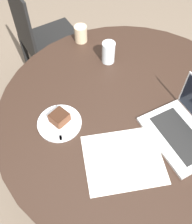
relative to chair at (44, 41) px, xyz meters
name	(u,v)px	position (x,y,z in m)	size (l,w,h in m)	color
ground_plane	(120,168)	(-0.05, 0.98, -0.49)	(12.00, 12.00, 0.00)	#6B5B4C
dining_table	(129,123)	(-0.05, 0.98, 0.10)	(1.36, 1.36, 0.72)	black
chair	(44,41)	(0.00, 0.00, 0.00)	(0.43, 0.43, 0.95)	black
paper_document	(123,159)	(0.14, 1.18, 0.23)	(0.43, 0.40, 0.00)	white
plate	(60,123)	(0.29, 0.86, 0.23)	(0.21, 0.21, 0.01)	silver
cake_slice	(59,117)	(0.28, 0.85, 0.26)	(0.10, 0.09, 0.05)	brown
fork	(59,128)	(0.31, 0.89, 0.24)	(0.08, 0.17, 0.00)	silver
coffee_glass	(81,34)	(-0.11, 0.38, 0.28)	(0.08, 0.08, 0.10)	#C6AD89
water_glass	(108,52)	(-0.15, 0.62, 0.29)	(0.07, 0.07, 0.13)	silver
laptop	(186,130)	(-0.18, 1.23, 0.26)	(0.28, 0.37, 0.22)	silver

